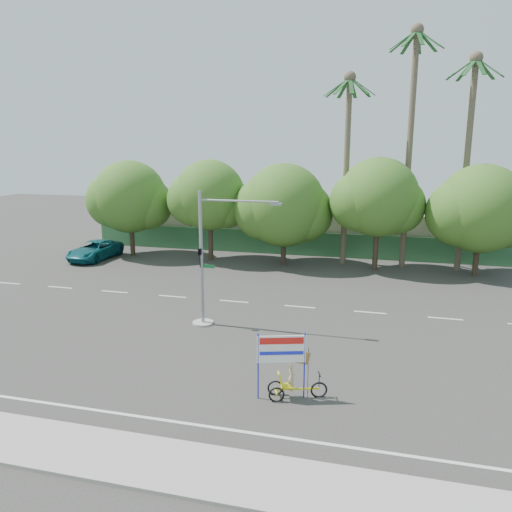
# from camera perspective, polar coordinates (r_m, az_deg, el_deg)

# --- Properties ---
(ground) EXTENTS (120.00, 120.00, 0.00)m
(ground) POSITION_cam_1_polar(r_m,az_deg,el_deg) (22.46, -3.59, -11.75)
(ground) COLOR #33302D
(ground) RESTS_ON ground
(sidewalk_near) EXTENTS (50.00, 2.40, 0.12)m
(sidewalk_near) POSITION_cam_1_polar(r_m,az_deg,el_deg) (16.39, -12.33, -21.96)
(sidewalk_near) COLOR gray
(sidewalk_near) RESTS_ON ground
(fence) EXTENTS (38.00, 0.08, 2.00)m
(fence) POSITION_cam_1_polar(r_m,az_deg,el_deg) (42.23, 5.41, 1.40)
(fence) COLOR #336B3D
(fence) RESTS_ON ground
(building_left) EXTENTS (12.00, 8.00, 4.00)m
(building_left) POSITION_cam_1_polar(r_m,az_deg,el_deg) (48.83, -5.40, 4.14)
(building_left) COLOR beige
(building_left) RESTS_ON ground
(building_right) EXTENTS (14.00, 8.00, 3.60)m
(building_right) POSITION_cam_1_polar(r_m,az_deg,el_deg) (46.05, 16.22, 2.91)
(building_right) COLOR beige
(building_right) RESTS_ON ground
(tree_far_left) EXTENTS (7.14, 6.00, 7.96)m
(tree_far_left) POSITION_cam_1_polar(r_m,az_deg,el_deg) (42.87, -14.27, 6.32)
(tree_far_left) COLOR #473828
(tree_far_left) RESTS_ON ground
(tree_left) EXTENTS (6.66, 5.60, 8.07)m
(tree_left) POSITION_cam_1_polar(r_m,az_deg,el_deg) (39.97, -5.37, 6.64)
(tree_left) COLOR #473828
(tree_left) RESTS_ON ground
(tree_center) EXTENTS (7.62, 6.40, 7.85)m
(tree_center) POSITION_cam_1_polar(r_m,az_deg,el_deg) (38.44, 3.13, 5.54)
(tree_center) COLOR #473828
(tree_center) RESTS_ON ground
(tree_right) EXTENTS (6.90, 5.80, 8.36)m
(tree_right) POSITION_cam_1_polar(r_m,az_deg,el_deg) (37.62, 13.72, 6.22)
(tree_right) COLOR #473828
(tree_right) RESTS_ON ground
(tree_far_right) EXTENTS (7.38, 6.20, 7.94)m
(tree_far_right) POSITION_cam_1_polar(r_m,az_deg,el_deg) (38.25, 24.23, 4.67)
(tree_far_right) COLOR #473828
(tree_far_right) RESTS_ON ground
(palm_tall) EXTENTS (3.73, 3.79, 17.45)m
(palm_tall) POSITION_cam_1_polar(r_m,az_deg,el_deg) (38.95, 17.28, 13.94)
(palm_tall) COLOR #70604C
(palm_tall) RESTS_ON ground
(palm_mid) EXTENTS (3.73, 3.79, 15.45)m
(palm_mid) POSITION_cam_1_polar(r_m,az_deg,el_deg) (39.30, 23.13, 11.93)
(palm_mid) COLOR #70604C
(palm_mid) RESTS_ON ground
(palm_short) EXTENTS (3.73, 3.79, 14.45)m
(palm_short) POSITION_cam_1_polar(r_m,az_deg,el_deg) (39.01, 10.37, 11.94)
(palm_short) COLOR #70604C
(palm_short) RESTS_ON ground
(traffic_signal) EXTENTS (4.72, 1.10, 7.00)m
(traffic_signal) POSITION_cam_1_polar(r_m,az_deg,el_deg) (25.73, -5.61, -1.67)
(traffic_signal) COLOR gray
(traffic_signal) RESTS_ON ground
(trike_billboard) EXTENTS (2.56, 1.06, 2.61)m
(trike_billboard) POSITION_cam_1_polar(r_m,az_deg,el_deg) (18.99, 3.68, -13.07)
(trike_billboard) COLOR black
(trike_billboard) RESTS_ON ground
(pickup_truck) EXTENTS (2.77, 5.51, 1.50)m
(pickup_truck) POSITION_cam_1_polar(r_m,az_deg,el_deg) (42.84, -17.94, 0.64)
(pickup_truck) COLOR #0D555E
(pickup_truck) RESTS_ON ground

